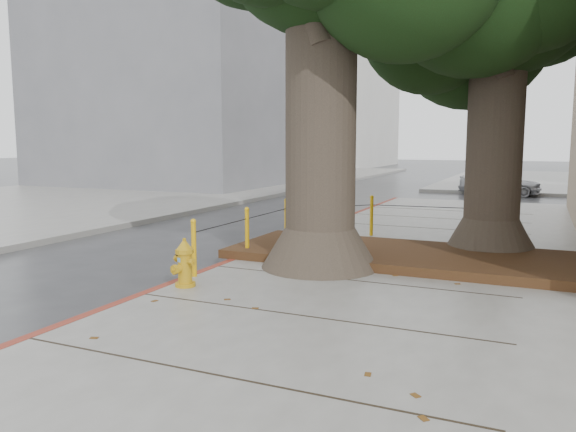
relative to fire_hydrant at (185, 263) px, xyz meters
name	(u,v)px	position (x,y,z in m)	size (l,w,h in m)	color
ground	(266,322)	(1.67, -0.61, -0.51)	(140.00, 140.00, 0.00)	#28282B
sidewalk_opposite	(60,200)	(-12.33, 9.39, -0.43)	(14.00, 60.00, 0.15)	slate
curb_red	(230,265)	(-0.33, 1.89, -0.43)	(0.14, 26.00, 0.16)	maroon
planter_bed	(404,255)	(2.57, 3.29, -0.28)	(6.40, 2.60, 0.16)	black
building_far_grey	(203,78)	(-13.33, 21.39, 5.49)	(12.00, 16.00, 12.00)	slate
building_far_white	(316,88)	(-15.33, 44.39, 6.99)	(12.00, 18.00, 15.00)	silver
bollard_ring	(324,223)	(0.81, 3.77, 0.15)	(3.79, 5.39, 0.95)	#E0A40C
fire_hydrant	(185,263)	(0.00, 0.00, 0.00)	(0.39, 0.39, 0.74)	gold
car_silver	(500,182)	(3.20, 19.31, 0.07)	(1.36, 3.38, 1.15)	#99999D
car_dark	(231,178)	(-9.31, 17.55, 0.04)	(1.53, 3.77, 1.09)	black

